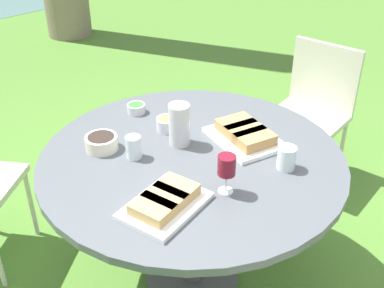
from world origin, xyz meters
TOP-DOWN VIEW (x-y plane):
  - ground_plane at (0.00, 0.00)m, footprint 40.00×40.00m
  - dining_table at (0.00, 0.00)m, footprint 1.34×1.34m
  - chair_near_right at (1.20, 0.16)m, footprint 0.48×0.49m
  - water_pitcher at (0.03, 0.11)m, footprint 0.10×0.10m
  - wine_glass at (-0.08, -0.28)m, footprint 0.07×0.07m
  - platter_bread_main at (-0.32, -0.19)m, footprint 0.36×0.29m
  - platter_charcuterie at (0.26, -0.07)m, footprint 0.33×0.39m
  - bowl_fries at (0.07, 0.25)m, footprint 0.10×0.10m
  - bowl_salad at (0.07, 0.49)m, footprint 0.09×0.09m
  - bowl_olives at (-0.25, 0.32)m, footprint 0.14×0.14m
  - cup_water_near at (0.22, -0.34)m, footprint 0.08×0.08m
  - cup_water_far at (-0.19, 0.16)m, footprint 0.07×0.07m

SIDE VIEW (x-z plane):
  - ground_plane at x=0.00m, z-range 0.00..0.00m
  - chair_near_right at x=1.20m, z-range 0.08..0.97m
  - dining_table at x=0.00m, z-range 0.28..1.03m
  - bowl_salad at x=0.07m, z-range 0.75..0.80m
  - platter_bread_main at x=-0.32m, z-range 0.75..0.81m
  - platter_charcuterie at x=0.26m, z-range 0.75..0.82m
  - bowl_fries at x=0.07m, z-range 0.75..0.81m
  - bowl_olives at x=-0.25m, z-range 0.75..0.82m
  - cup_water_near at x=0.22m, z-range 0.75..0.85m
  - cup_water_far at x=-0.19m, z-range 0.75..0.85m
  - water_pitcher at x=0.03m, z-range 0.75..0.94m
  - wine_glass at x=-0.08m, z-range 0.78..0.95m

